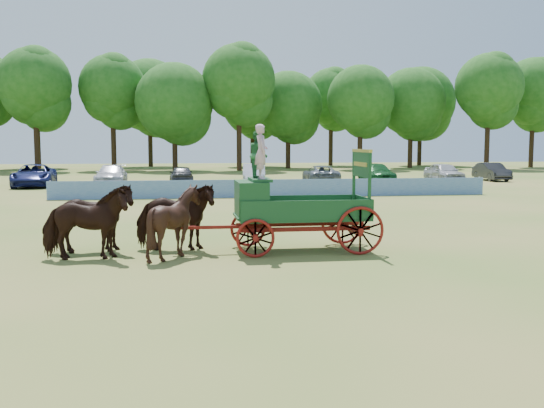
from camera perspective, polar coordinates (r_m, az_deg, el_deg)
The scene contains 9 objects.
ground at distance 18.67m, azimuth 12.04°, elevation -4.17°, with size 160.00×160.00×0.00m, color olive.
horse_lead_left at distance 17.19m, azimuth -17.16°, elevation -1.77°, with size 1.08×2.37×2.00m, color black.
horse_lead_right at distance 18.27m, azimuth -16.65°, elevation -1.32°, with size 1.08×2.37×2.00m, color black.
horse_wheel_left at distance 16.99m, azimuth -9.14°, elevation -1.66°, with size 1.62×1.82×2.01m, color black.
horse_wheel_right at distance 18.08m, azimuth -9.10°, elevation -1.22°, with size 1.08×2.37×2.00m, color black.
farm_dray at distance 17.70m, azimuth 0.56°, elevation 0.54°, with size 6.00×2.00×3.70m.
sponsor_banner at distance 35.74m, azimuth 0.39°, elevation 1.49°, with size 26.00×0.08×1.05m, color #1C539A.
parked_cars at distance 46.95m, azimuth -5.65°, elevation 2.78°, with size 47.61×7.52×1.64m.
treeline at distance 77.32m, azimuth -5.99°, elevation 10.33°, with size 92.28×23.46×14.69m.
Camera 1 is at (-6.48, -17.21, 3.17)m, focal length 40.00 mm.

